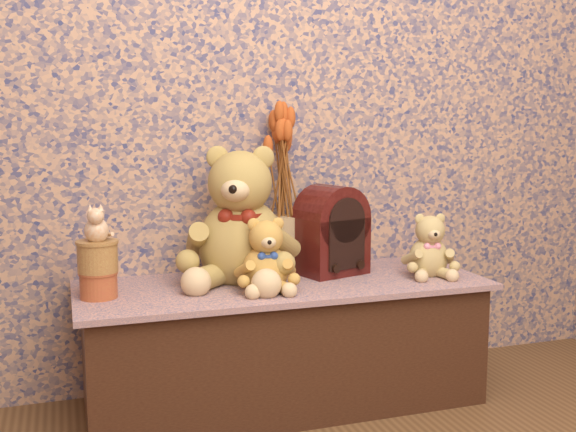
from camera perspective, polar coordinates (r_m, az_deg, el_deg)
name	(u,v)px	position (r m, az deg, el deg)	size (l,w,h in m)	color
display_shelf	(284,343)	(2.46, -0.37, -10.55)	(1.42, 0.55, 0.44)	navy
teddy_large	(241,209)	(2.38, -3.92, 0.59)	(0.40, 0.48, 0.51)	#A98641
teddy_medium	(266,251)	(2.26, -1.89, -2.95)	(0.21, 0.25, 0.26)	#C08C36
teddy_small	(429,242)	(2.53, 11.71, -2.16)	(0.19, 0.23, 0.25)	tan
cathedral_radio	(331,230)	(2.50, 3.64, -1.14)	(0.24, 0.17, 0.33)	#380C0A
ceramic_vase	(284,244)	(2.54, -0.37, -2.36)	(0.13, 0.13, 0.21)	tan
dried_stalks	(284,158)	(2.50, -0.37, 4.86)	(0.22, 0.22, 0.43)	#B74C1D
biscuit_tin_lower	(99,285)	(2.26, -15.56, -5.57)	(0.12, 0.12, 0.09)	#BF7538
biscuit_tin_upper	(98,257)	(2.24, -15.65, -3.30)	(0.13, 0.13, 0.10)	tan
cat_figurine	(96,222)	(2.22, -15.76, -0.49)	(0.09, 0.10, 0.12)	silver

